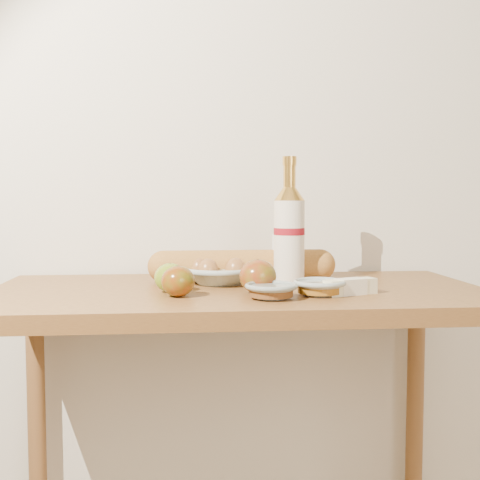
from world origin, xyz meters
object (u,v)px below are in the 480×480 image
(egg_bowl, at_px, (219,273))
(baguette, at_px, (243,266))
(bourbon_bottle, at_px, (289,232))
(cream_bottle, at_px, (286,254))
(table, at_px, (239,338))

(egg_bowl, distance_m, baguette, 0.08)
(bourbon_bottle, distance_m, egg_bowl, 0.21)
(cream_bottle, relative_size, egg_bowl, 0.66)
(bourbon_bottle, xyz_separation_m, cream_bottle, (0.00, 0.06, -0.06))
(table, relative_size, cream_bottle, 7.90)
(table, xyz_separation_m, bourbon_bottle, (0.14, 0.07, 0.26))
(cream_bottle, distance_m, baguette, 0.12)
(table, bearing_deg, baguette, 80.19)
(egg_bowl, bearing_deg, bourbon_bottle, -3.35)
(table, relative_size, baguette, 2.40)
(bourbon_bottle, height_order, cream_bottle, bourbon_bottle)
(table, height_order, bourbon_bottle, bourbon_bottle)
(cream_bottle, bearing_deg, bourbon_bottle, -79.92)
(cream_bottle, bearing_deg, egg_bowl, -152.91)
(table, xyz_separation_m, cream_bottle, (0.14, 0.13, 0.19))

